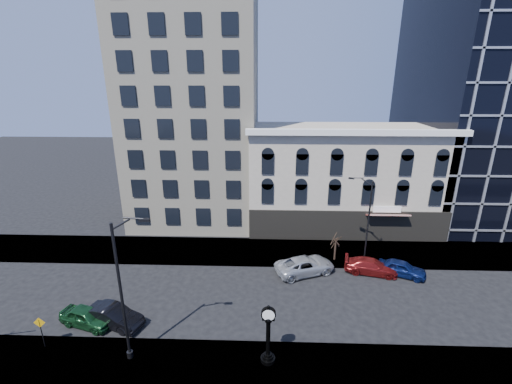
{
  "coord_description": "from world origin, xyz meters",
  "views": [
    {
      "loc": [
        2.96,
        -24.17,
        17.43
      ],
      "look_at": [
        2.0,
        4.0,
        8.0
      ],
      "focal_mm": 24.0,
      "sensor_mm": 36.0,
      "label": 1
    }
  ],
  "objects_px": {
    "warning_sign": "(40,327)",
    "car_near_b": "(114,316)",
    "street_lamp_near": "(128,253)",
    "car_near_a": "(87,317)",
    "street_clock": "(268,336)"
  },
  "relations": [
    {
      "from": "street_lamp_near",
      "to": "warning_sign",
      "type": "height_order",
      "value": "street_lamp_near"
    },
    {
      "from": "warning_sign",
      "to": "street_clock",
      "type": "bearing_deg",
      "value": -4.14
    },
    {
      "from": "warning_sign",
      "to": "car_near_b",
      "type": "relative_size",
      "value": 0.51
    },
    {
      "from": "street_lamp_near",
      "to": "car_near_b",
      "type": "distance_m",
      "value": 8.26
    },
    {
      "from": "street_clock",
      "to": "car_near_b",
      "type": "distance_m",
      "value": 11.89
    },
    {
      "from": "street_lamp_near",
      "to": "car_near_a",
      "type": "bearing_deg",
      "value": 145.57
    },
    {
      "from": "street_clock",
      "to": "car_near_a",
      "type": "xyz_separation_m",
      "value": [
        -13.35,
        3.07,
        -1.32
      ]
    },
    {
      "from": "warning_sign",
      "to": "car_near_b",
      "type": "distance_m",
      "value": 4.57
    },
    {
      "from": "street_clock",
      "to": "street_lamp_near",
      "type": "height_order",
      "value": "street_lamp_near"
    },
    {
      "from": "car_near_a",
      "to": "car_near_b",
      "type": "height_order",
      "value": "car_near_b"
    },
    {
      "from": "warning_sign",
      "to": "car_near_a",
      "type": "height_order",
      "value": "warning_sign"
    },
    {
      "from": "street_clock",
      "to": "car_near_b",
      "type": "xyz_separation_m",
      "value": [
        -11.39,
        3.16,
        -1.28
      ]
    },
    {
      "from": "car_near_a",
      "to": "car_near_b",
      "type": "relative_size",
      "value": 0.91
    },
    {
      "from": "street_clock",
      "to": "car_near_a",
      "type": "relative_size",
      "value": 1.02
    },
    {
      "from": "street_clock",
      "to": "car_near_a",
      "type": "bearing_deg",
      "value": 168.98
    }
  ]
}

